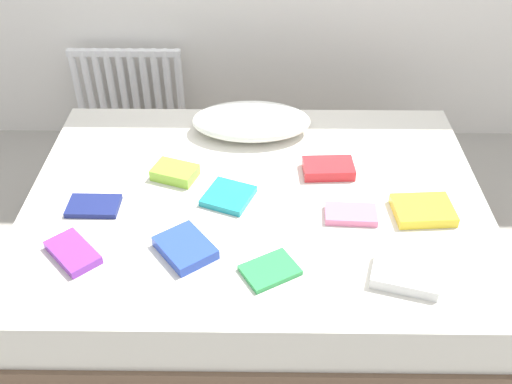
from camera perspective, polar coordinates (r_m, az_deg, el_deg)
name	(u,v)px	position (r m, az deg, el deg)	size (l,w,h in m)	color
ground_plane	(256,277)	(2.84, -0.01, -8.25)	(8.00, 8.00, 0.00)	#9E998E
bed	(256,239)	(2.67, -0.01, -4.60)	(2.00, 1.50, 0.50)	brown
radiator	(129,91)	(3.68, -12.27, 9.62)	(0.66, 0.04, 0.54)	white
pillow	(251,121)	(2.89, -0.47, 6.94)	(0.58, 0.34, 0.13)	white
textbook_yellow	(423,210)	(2.49, 15.99, -1.72)	(0.24, 0.18, 0.04)	yellow
textbook_teal	(228,196)	(2.48, -2.71, -0.41)	(0.19, 0.19, 0.03)	teal
textbook_lime	(175,173)	(2.62, -7.92, 1.90)	(0.19, 0.13, 0.05)	#8CC638
textbook_navy	(94,206)	(2.53, -15.56, -1.32)	(0.21, 0.14, 0.02)	navy
textbook_red	(328,168)	(2.64, 7.07, 2.30)	(0.23, 0.14, 0.05)	red
textbook_green	(270,270)	(2.16, 1.37, -7.64)	(0.20, 0.14, 0.02)	green
textbook_white	(406,275)	(2.20, 14.39, -7.82)	(0.24, 0.17, 0.04)	white
textbook_blue	(185,248)	(2.25, -6.92, -5.43)	(0.22, 0.17, 0.04)	#2847B7
textbook_pink	(351,214)	(2.42, 9.24, -2.15)	(0.21, 0.12, 0.03)	pink
textbook_purple	(73,252)	(2.32, -17.45, -5.65)	(0.23, 0.13, 0.03)	purple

